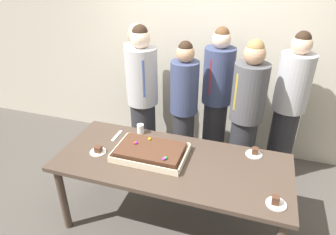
{
  "coord_description": "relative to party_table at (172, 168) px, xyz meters",
  "views": [
    {
      "loc": [
        0.63,
        -2.05,
        2.38
      ],
      "look_at": [
        -0.08,
        0.15,
        1.12
      ],
      "focal_mm": 31.9,
      "sensor_mm": 36.0,
      "label": 1
    }
  ],
  "objects": [
    {
      "name": "person_left_edge_reaching",
      "position": [
        0.99,
        1.16,
        0.21
      ],
      "size": [
        0.36,
        0.36,
        1.74
      ],
      "rotation": [
        0.0,
        0.0,
        -2.38
      ],
      "color": "#28282D",
      "rests_on": "ground_plane"
    },
    {
      "name": "cake_server_utensil",
      "position": [
        -0.65,
        0.23,
        0.09
      ],
      "size": [
        0.03,
        0.2,
        0.01
      ],
      "primitive_type": "cube",
      "color": "silver",
      "rests_on": "party_table"
    },
    {
      "name": "interior_back_panel",
      "position": [
        0.0,
        1.6,
        0.82
      ],
      "size": [
        8.0,
        0.12,
        3.0
      ],
      "primitive_type": "cube",
      "color": "beige",
      "rests_on": "ground_plane"
    },
    {
      "name": "drink_cup_nearest",
      "position": [
        -0.45,
        0.36,
        0.13
      ],
      "size": [
        0.07,
        0.07,
        0.1
      ],
      "primitive_type": "cylinder",
      "color": "white",
      "rests_on": "party_table"
    },
    {
      "name": "person_serving_front",
      "position": [
        -0.12,
        0.83,
        0.17
      ],
      "size": [
        0.31,
        0.31,
        1.63
      ],
      "rotation": [
        0.0,
        0.0,
        -1.68
      ],
      "color": "#28282D",
      "rests_on": "ground_plane"
    },
    {
      "name": "person_striped_tie_right",
      "position": [
        -0.58,
        0.77,
        0.24
      ],
      "size": [
        0.34,
        0.34,
        1.77
      ],
      "rotation": [
        0.0,
        0.0,
        -1.11
      ],
      "color": "#28282D",
      "rests_on": "ground_plane"
    },
    {
      "name": "plated_slice_far_left",
      "position": [
        -0.69,
        -0.08,
        0.1
      ],
      "size": [
        0.15,
        0.15,
        0.07
      ],
      "color": "white",
      "rests_on": "party_table"
    },
    {
      "name": "plated_slice_near_right",
      "position": [
        0.88,
        -0.27,
        0.1
      ],
      "size": [
        0.15,
        0.15,
        0.08
      ],
      "color": "white",
      "rests_on": "party_table"
    },
    {
      "name": "sheet_cake",
      "position": [
        -0.21,
        0.02,
        0.12
      ],
      "size": [
        0.65,
        0.44,
        0.11
      ],
      "color": "beige",
      "rests_on": "party_table"
    },
    {
      "name": "ground_plane",
      "position": [
        0.0,
        0.0,
        -0.68
      ],
      "size": [
        12.0,
        12.0,
        0.0
      ],
      "primitive_type": "plane",
      "color": "#4C4742"
    },
    {
      "name": "plated_slice_near_left",
      "position": [
        0.69,
        0.33,
        0.1
      ],
      "size": [
        0.15,
        0.15,
        0.07
      ],
      "color": "white",
      "rests_on": "party_table"
    },
    {
      "name": "person_back_corner",
      "position": [
        0.19,
        1.17,
        0.21
      ],
      "size": [
        0.35,
        0.35,
        1.72
      ],
      "rotation": [
        0.0,
        0.0,
        -1.91
      ],
      "color": "#28282D",
      "rests_on": "ground_plane"
    },
    {
      "name": "party_table",
      "position": [
        0.0,
        0.0,
        0.0
      ],
      "size": [
        2.08,
        0.88,
        0.77
      ],
      "color": "#47382D",
      "rests_on": "ground_plane"
    },
    {
      "name": "person_green_shirt_behind",
      "position": [
        0.56,
        0.84,
        0.2
      ],
      "size": [
        0.35,
        0.35,
        1.7
      ],
      "rotation": [
        0.0,
        0.0,
        -2.33
      ],
      "color": "#28282D",
      "rests_on": "ground_plane"
    },
    {
      "name": "person_far_right_suit",
      "position": [
        -0.81,
        1.19,
        0.21
      ],
      "size": [
        0.32,
        0.32,
        1.69
      ],
      "rotation": [
        0.0,
        0.0,
        -1.1
      ],
      "color": "#28282D",
      "rests_on": "ground_plane"
    }
  ]
}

